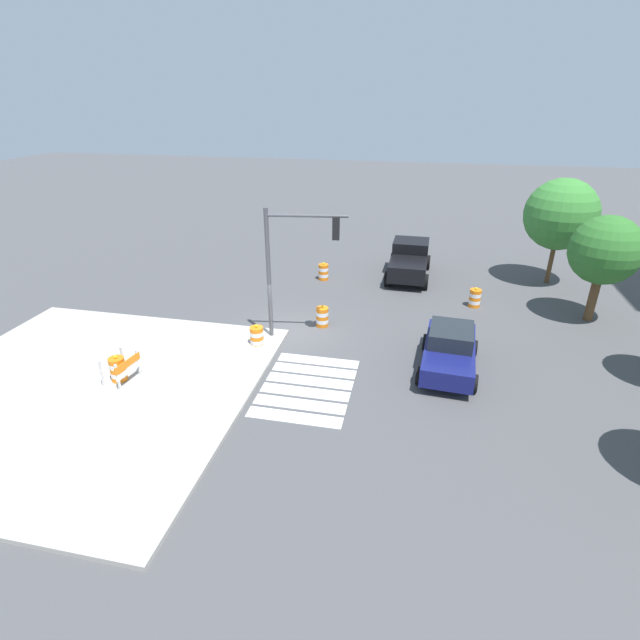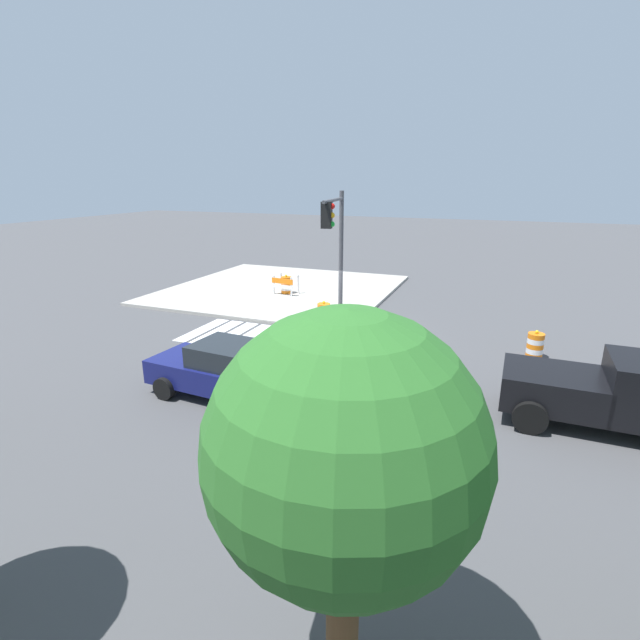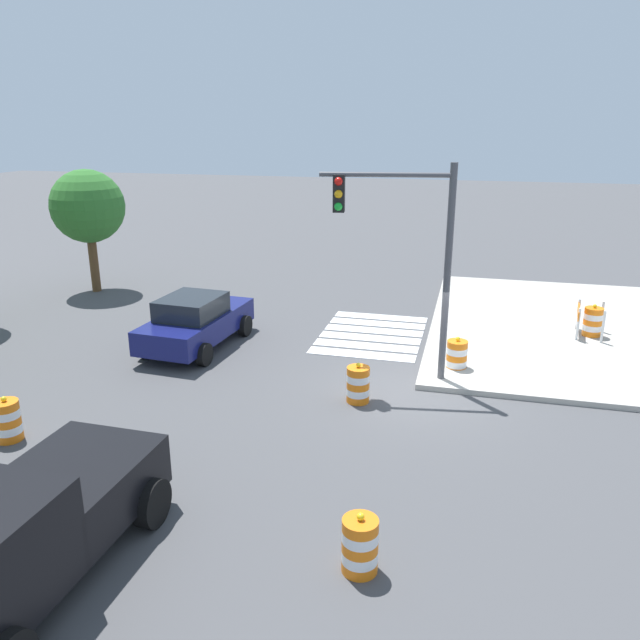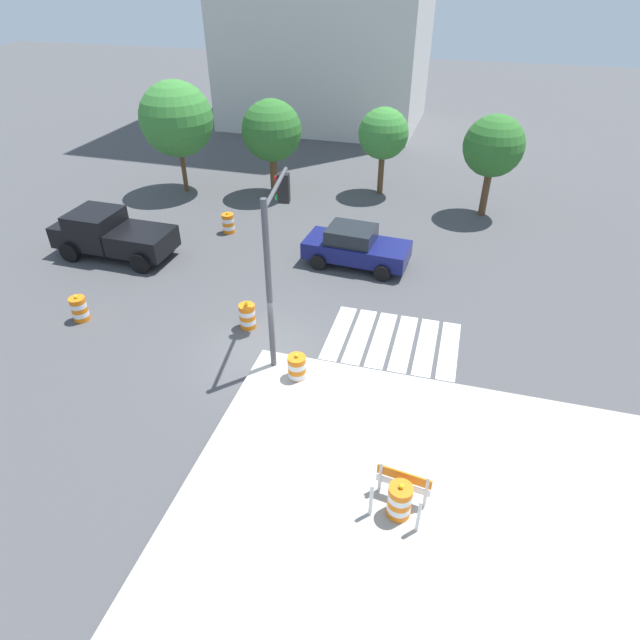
# 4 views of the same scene
# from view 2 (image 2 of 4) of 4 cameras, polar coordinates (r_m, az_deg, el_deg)

# --- Properties ---
(ground_plane) EXTENTS (120.00, 120.00, 0.00)m
(ground_plane) POSITION_cam_2_polar(r_m,az_deg,el_deg) (19.42, 3.51, -1.67)
(ground_plane) COLOR #474749
(sidewalk_corner) EXTENTS (12.00, 12.00, 0.15)m
(sidewalk_corner) POSITION_cam_2_polar(r_m,az_deg,el_deg) (26.96, -4.65, 3.71)
(sidewalk_corner) COLOR #ADA89E
(sidewalk_corner) RESTS_ON ground
(crosswalk_stripes) EXTENTS (4.35, 3.20, 0.02)m
(crosswalk_stripes) POSITION_cam_2_polar(r_m,az_deg,el_deg) (19.46, -9.45, -1.80)
(crosswalk_stripes) COLOR silver
(crosswalk_stripes) RESTS_ON ground
(sports_car) EXTENTS (4.42, 2.38, 1.63)m
(sports_car) POSITION_cam_2_polar(r_m,az_deg,el_deg) (14.01, -11.54, -5.86)
(sports_car) COLOR navy
(sports_car) RESTS_ON ground
(pickup_truck) EXTENTS (5.19, 2.44, 1.92)m
(pickup_truck) POSITION_cam_2_polar(r_m,az_deg,el_deg) (14.04, 32.57, -7.56)
(pickup_truck) COLOR black
(pickup_truck) RESTS_ON ground
(traffic_barrel_near_corner) EXTENTS (0.56, 0.56, 1.02)m
(traffic_barrel_near_corner) POSITION_cam_2_polar(r_m,az_deg,el_deg) (20.63, 0.45, 0.78)
(traffic_barrel_near_corner) COLOR orange
(traffic_barrel_near_corner) RESTS_ON ground
(traffic_barrel_crosswalk_end) EXTENTS (0.56, 0.56, 1.02)m
(traffic_barrel_crosswalk_end) POSITION_cam_2_polar(r_m,az_deg,el_deg) (18.35, 24.48, -2.81)
(traffic_barrel_crosswalk_end) COLOR orange
(traffic_barrel_crosswalk_end) RESTS_ON ground
(traffic_barrel_median_near) EXTENTS (0.56, 0.56, 1.02)m
(traffic_barrel_median_near) POSITION_cam_2_polar(r_m,az_deg,el_deg) (10.93, 14.17, -15.03)
(traffic_barrel_median_near) COLOR orange
(traffic_barrel_median_near) RESTS_ON ground
(traffic_barrel_median_far) EXTENTS (0.56, 0.56, 1.02)m
(traffic_barrel_median_far) POSITION_cam_2_polar(r_m,az_deg,el_deg) (17.82, 5.38, -1.88)
(traffic_barrel_median_far) COLOR orange
(traffic_barrel_median_far) RESTS_ON ground
(traffic_barrel_on_sidewalk) EXTENTS (0.56, 0.56, 1.02)m
(traffic_barrel_on_sidewalk) POSITION_cam_2_polar(r_m,az_deg,el_deg) (25.59, -4.08, 4.23)
(traffic_barrel_on_sidewalk) COLOR orange
(traffic_barrel_on_sidewalk) RESTS_ON sidewalk_corner
(construction_barricade) EXTENTS (1.32, 0.92, 1.00)m
(construction_barricade) POSITION_cam_2_polar(r_m,az_deg,el_deg) (25.31, -4.36, 4.36)
(construction_barricade) COLOR silver
(construction_barricade) RESTS_ON sidewalk_corner
(traffic_light_pole) EXTENTS (0.77, 3.27, 5.50)m
(traffic_light_pole) POSITION_cam_2_polar(r_m,az_deg,el_deg) (18.21, 1.93, 9.75)
(traffic_light_pole) COLOR #4C4C51
(traffic_light_pole) RESTS_ON sidewalk_corner
(street_tree_corner_lot) EXTENTS (3.06, 3.06, 4.90)m
(street_tree_corner_lot) POSITION_cam_2_polar(r_m,az_deg,el_deg) (5.22, 3.06, -15.38)
(street_tree_corner_lot) COLOR brown
(street_tree_corner_lot) RESTS_ON ground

